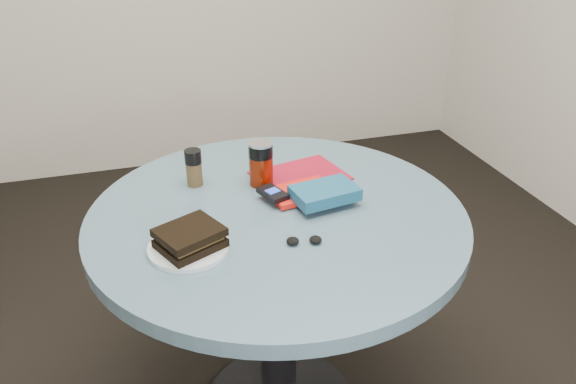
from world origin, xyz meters
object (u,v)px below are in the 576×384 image
object	(u,v)px
table	(278,261)
sandwich	(190,238)
soda_can	(261,164)
plate	(189,248)
headphones	(304,240)
mp3_player	(273,193)
red_book	(301,192)
novel	(325,193)
pepper_grinder	(194,167)
magazine	(300,176)

from	to	relation	value
table	sandwich	size ratio (longest dim) A/B	5.69
table	sandwich	world-z (taller)	sandwich
sandwich	soda_can	xyz separation A→B (m)	(0.24, 0.28, 0.03)
plate	headphones	world-z (taller)	headphones
soda_can	mp3_player	size ratio (longest dim) A/B	1.29
red_book	novel	size ratio (longest dim) A/B	1.02
mp3_player	headphones	world-z (taller)	mp3_player
pepper_grinder	sandwich	bearing A→B (deg)	-100.07
sandwich	plate	bearing A→B (deg)	126.60
magazine	novel	xyz separation A→B (m)	(0.01, -0.18, 0.03)
pepper_grinder	magazine	xyz separation A→B (m)	(0.31, -0.04, -0.05)
sandwich	novel	size ratio (longest dim) A/B	1.03
table	mp3_player	size ratio (longest dim) A/B	10.01
headphones	novel	bearing A→B (deg)	55.86
soda_can	novel	bearing A→B (deg)	-51.28
headphones	pepper_grinder	bearing A→B (deg)	118.41
pepper_grinder	headphones	bearing A→B (deg)	-61.59
plate	soda_can	distance (m)	0.38
soda_can	headphones	size ratio (longest dim) A/B	1.43
plate	sandwich	distance (m)	0.03
sandwich	table	bearing A→B (deg)	26.98
red_book	novel	xyz separation A→B (m)	(0.05, -0.06, 0.02)
plate	red_book	distance (m)	0.38
table	sandwich	bearing A→B (deg)	-153.02
sandwich	mp3_player	xyz separation A→B (m)	(0.25, 0.17, -0.01)
table	pepper_grinder	xyz separation A→B (m)	(-0.19, 0.21, 0.22)
table	magazine	distance (m)	0.27
red_book	plate	bearing A→B (deg)	-161.56
headphones	magazine	bearing A→B (deg)	73.75
sandwich	pepper_grinder	size ratio (longest dim) A/B	1.63
table	soda_can	world-z (taller)	soda_can
table	magazine	size ratio (longest dim) A/B	3.92
magazine	red_book	size ratio (longest dim) A/B	1.47
plate	novel	world-z (taller)	novel
table	novel	size ratio (longest dim) A/B	5.88
soda_can	magazine	world-z (taller)	soda_can
pepper_grinder	red_book	bearing A→B (deg)	-29.20
plate	soda_can	world-z (taller)	soda_can
sandwich	magazine	world-z (taller)	sandwich
plate	pepper_grinder	bearing A→B (deg)	78.99
mp3_player	pepper_grinder	bearing A→B (deg)	139.26
soda_can	red_book	bearing A→B (deg)	-49.25
soda_can	magazine	bearing A→B (deg)	6.57
plate	magazine	xyz separation A→B (m)	(0.37, 0.29, -0.00)
table	soda_can	bearing A→B (deg)	90.94
plate	sandwich	world-z (taller)	sandwich
mp3_player	headphones	size ratio (longest dim) A/B	1.11
plate	mp3_player	world-z (taller)	mp3_player
magazine	novel	bearing A→B (deg)	-98.97
soda_can	red_book	xyz separation A→B (m)	(0.09, -0.10, -0.05)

